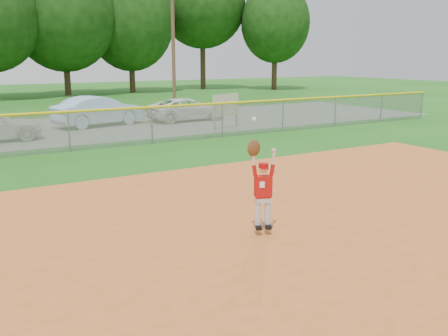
{
  "coord_description": "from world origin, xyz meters",
  "views": [
    {
      "loc": [
        -4.48,
        -8.83,
        3.51
      ],
      "look_at": [
        1.02,
        0.39,
        1.1
      ],
      "focal_mm": 40.0,
      "sensor_mm": 36.0,
      "label": 1
    }
  ],
  "objects_px": {
    "car_white_b": "(187,109)",
    "car_blue": "(99,111)",
    "sponsor_sign": "(226,106)",
    "ballplayer": "(262,185)"
  },
  "relations": [
    {
      "from": "car_blue",
      "to": "ballplayer",
      "type": "distance_m",
      "value": 17.5
    },
    {
      "from": "car_white_b",
      "to": "car_blue",
      "type": "bearing_deg",
      "value": 82.71
    },
    {
      "from": "car_blue",
      "to": "ballplayer",
      "type": "height_order",
      "value": "ballplayer"
    },
    {
      "from": "car_blue",
      "to": "sponsor_sign",
      "type": "bearing_deg",
      "value": -142.38
    },
    {
      "from": "car_white_b",
      "to": "sponsor_sign",
      "type": "distance_m",
      "value": 3.84
    },
    {
      "from": "car_blue",
      "to": "sponsor_sign",
      "type": "relative_size",
      "value": 2.53
    },
    {
      "from": "ballplayer",
      "to": "sponsor_sign",
      "type": "bearing_deg",
      "value": 61.65
    },
    {
      "from": "car_white_b",
      "to": "ballplayer",
      "type": "distance_m",
      "value": 18.42
    },
    {
      "from": "car_blue",
      "to": "ballplayer",
      "type": "xyz_separation_m",
      "value": [
        -2.06,
        -17.38,
        0.26
      ]
    },
    {
      "from": "car_white_b",
      "to": "sponsor_sign",
      "type": "height_order",
      "value": "sponsor_sign"
    }
  ]
}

